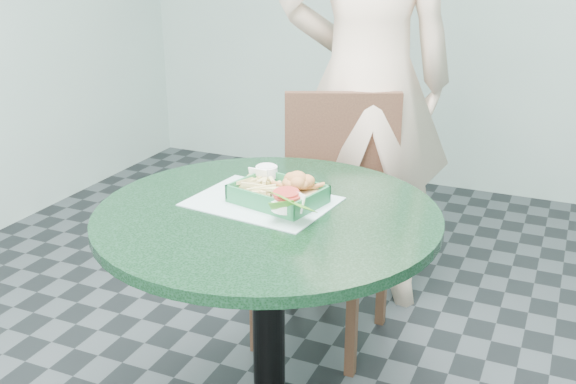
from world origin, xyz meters
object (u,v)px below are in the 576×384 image
at_px(dining_chair, 331,202).
at_px(sauce_ramekin, 257,179).
at_px(cafe_table, 268,272).
at_px(diner_person, 370,21).
at_px(food_basket, 278,204).
at_px(crab_sandwich, 297,191).

relative_size(dining_chair, sauce_ramekin, 14.44).
relative_size(cafe_table, diner_person, 0.40).
bearing_deg(food_basket, sauce_ramekin, 142.98).
height_order(dining_chair, crab_sandwich, dining_chair).
height_order(cafe_table, food_basket, food_basket).
bearing_deg(cafe_table, dining_chair, 95.40).
bearing_deg(sauce_ramekin, diner_person, 85.15).
bearing_deg(cafe_table, sauce_ramekin, 125.39).
distance_m(food_basket, crab_sandwich, 0.06).
bearing_deg(sauce_ramekin, dining_chair, 86.54).
bearing_deg(dining_chair, food_basket, -107.18).
distance_m(cafe_table, crab_sandwich, 0.24).
xyz_separation_m(cafe_table, crab_sandwich, (0.04, 0.10, 0.22)).
bearing_deg(cafe_table, food_basket, 87.00).
bearing_deg(food_basket, cafe_table, -93.00).
distance_m(dining_chair, food_basket, 0.67).
height_order(food_basket, crab_sandwich, crab_sandwich).
xyz_separation_m(food_basket, crab_sandwich, (0.04, 0.04, 0.03)).
relative_size(food_basket, crab_sandwich, 1.88).
xyz_separation_m(dining_chair, food_basket, (0.07, -0.63, 0.23)).
distance_m(food_basket, sauce_ramekin, 0.13).
relative_size(dining_chair, crab_sandwich, 7.32).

